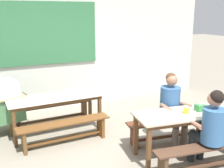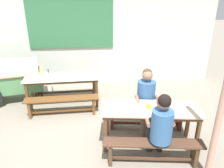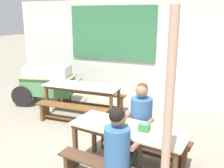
{
  "view_description": "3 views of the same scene",
  "coord_description": "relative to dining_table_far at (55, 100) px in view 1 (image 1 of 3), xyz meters",
  "views": [
    {
      "loc": [
        -1.85,
        -3.69,
        2.3
      ],
      "look_at": [
        0.01,
        0.44,
        1.1
      ],
      "focal_mm": 43.54,
      "sensor_mm": 36.0,
      "label": 1
    },
    {
      "loc": [
        -0.03,
        -3.7,
        2.57
      ],
      "look_at": [
        0.32,
        0.34,
        0.89
      ],
      "focal_mm": 34.63,
      "sensor_mm": 36.0,
      "label": 2
    },
    {
      "loc": [
        2.02,
        -3.65,
        2.34
      ],
      "look_at": [
        0.25,
        0.54,
        1.08
      ],
      "focal_mm": 40.72,
      "sensor_mm": 36.0,
      "label": 3
    }
  ],
  "objects": [
    {
      "name": "bench_far_front",
      "position": [
        0.02,
        -0.52,
        -0.39
      ],
      "size": [
        1.67,
        0.36,
        0.42
      ],
      "color": "brown",
      "rests_on": "ground_plane"
    },
    {
      "name": "bench_far_back",
      "position": [
        -0.02,
        0.52,
        -0.39
      ],
      "size": [
        1.79,
        0.33,
        0.42
      ],
      "color": "brown",
      "rests_on": "ground_plane"
    },
    {
      "name": "dining_table_near",
      "position": [
        1.73,
        -1.73,
        -0.0
      ],
      "size": [
        1.78,
        0.84,
        0.75
      ],
      "color": "#C3B597",
      "rests_on": "ground_plane"
    },
    {
      "name": "person_near_front",
      "position": [
        1.78,
        -2.2,
        0.04
      ],
      "size": [
        0.47,
        0.56,
        1.26
      ],
      "color": "#21292B",
      "rests_on": "ground_plane"
    },
    {
      "name": "ground_plane",
      "position": [
        0.81,
        -1.26,
        -0.67
      ],
      "size": [
        40.0,
        40.0,
        0.0
      ],
      "primitive_type": "plane",
      "color": "gray"
    },
    {
      "name": "soup_bowl",
      "position": [
        -0.07,
        0.01,
        0.1
      ],
      "size": [
        0.12,
        0.12,
        0.04
      ],
      "primitive_type": "cylinder",
      "color": "silver",
      "rests_on": "dining_table_far"
    },
    {
      "name": "bench_near_front",
      "position": [
        1.67,
        -2.24,
        -0.39
      ],
      "size": [
        1.61,
        0.44,
        0.42
      ],
      "color": "#503424",
      "rests_on": "ground_plane"
    },
    {
      "name": "condiment_jar",
      "position": [
        1.69,
        -1.74,
        0.14
      ],
      "size": [
        0.08,
        0.08,
        0.12
      ],
      "color": "yellow",
      "rests_on": "dining_table_near"
    },
    {
      "name": "person_right_near_table",
      "position": [
        1.77,
        -1.26,
        0.05
      ],
      "size": [
        0.47,
        0.58,
        1.29
      ],
      "color": "#695C52",
      "rests_on": "ground_plane"
    },
    {
      "name": "bench_near_back",
      "position": [
        1.8,
        -1.21,
        -0.38
      ],
      "size": [
        1.64,
        0.49,
        0.42
      ],
      "color": "#582D1C",
      "rests_on": "ground_plane"
    },
    {
      "name": "backdrop_wall",
      "position": [
        0.78,
        1.49,
        0.87
      ],
      "size": [
        7.26,
        0.23,
        2.93
      ],
      "color": "silver",
      "rests_on": "ground_plane"
    },
    {
      "name": "dining_table_far",
      "position": [
        0.0,
        0.0,
        0.0
      ],
      "size": [
        1.81,
        0.7,
        0.75
      ],
      "color": "silver",
      "rests_on": "ground_plane"
    },
    {
      "name": "tissue_box",
      "position": [
        1.98,
        -1.74,
        0.13
      ],
      "size": [
        0.15,
        0.11,
        0.13
      ],
      "color": "#348642",
      "rests_on": "dining_table_near"
    }
  ]
}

